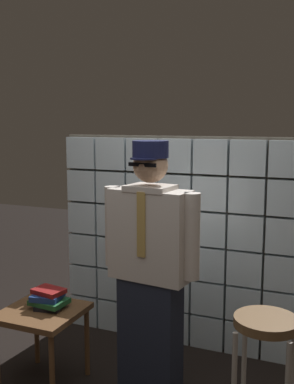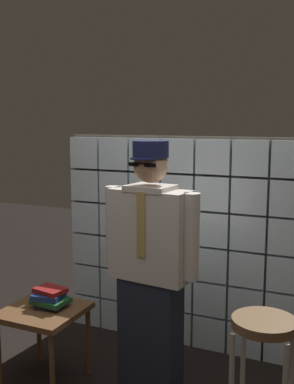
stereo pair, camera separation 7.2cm
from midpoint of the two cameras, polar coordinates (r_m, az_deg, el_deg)
The scene contains 5 objects.
glass_block_wall at distance 3.84m, azimuth 2.99°, elevation -6.21°, with size 2.02×0.10×1.73m.
standing_person at distance 3.05m, azimuth -0.28°, elevation -9.27°, with size 0.69×0.31×1.71m.
bar_stool at distance 2.68m, azimuth 13.43°, elevation -18.81°, with size 0.34×0.34×0.82m.
side_table at distance 3.43m, azimuth -13.24°, elevation -14.94°, with size 0.52×0.52×0.54m.
book_stack at distance 3.40m, azimuth -12.51°, elevation -12.59°, with size 0.25×0.21×0.13m.
Camera 1 is at (1.23, -2.16, 1.83)m, focal length 43.67 mm.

